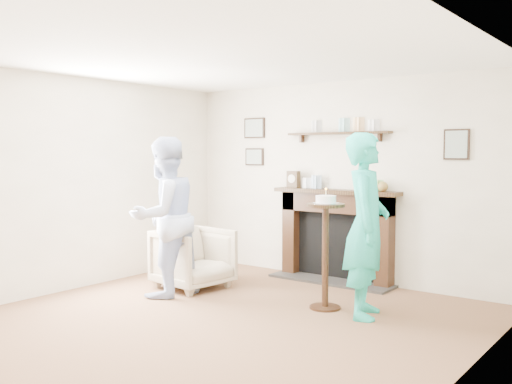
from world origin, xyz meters
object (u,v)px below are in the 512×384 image
man (165,295)px  pedestal_table (326,235)px  woman (365,316)px  armchair (194,288)px

man → pedestal_table: 1.98m
man → woman: bearing=110.4°
armchair → pedestal_table: bearing=-78.2°
pedestal_table → armchair: bearing=-174.4°
armchair → pedestal_table: size_ratio=0.63×
armchair → woman: (2.16, 0.17, 0.00)m
armchair → man: size_ratio=0.44×
man → woman: 2.26m
armchair → pedestal_table: (1.71, 0.17, 0.77)m
armchair → pedestal_table: pedestal_table is taller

